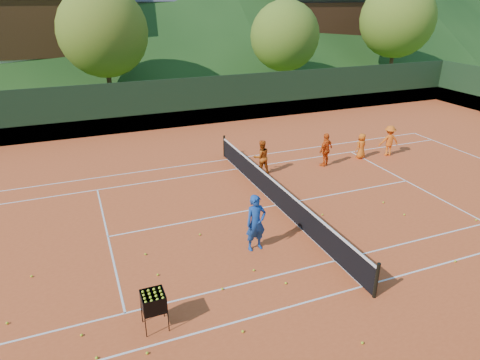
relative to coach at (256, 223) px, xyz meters
name	(u,v)px	position (x,y,z in m)	size (l,w,h in m)	color
ground	(276,206)	(2.02, 2.54, -0.97)	(400.00, 400.00, 0.00)	#315119
clay_court	(276,205)	(2.02, 2.54, -0.96)	(40.00, 24.00, 0.02)	#C2481F
coach	(256,223)	(0.00, 0.00, 0.00)	(0.69, 0.45, 1.89)	#174196
student_a	(261,157)	(2.82, 5.76, -0.15)	(0.77, 0.60, 1.59)	#CA5412
student_b	(326,150)	(6.07, 5.50, -0.13)	(0.95, 0.40, 1.63)	#ED5915
student_c	(361,146)	(8.30, 5.73, -0.30)	(0.63, 0.41, 1.28)	orange
student_d	(389,141)	(9.86, 5.57, -0.17)	(1.01, 0.58, 1.56)	orange
tennis_ball_1	(222,289)	(-1.72, -1.61, -0.91)	(0.07, 0.07, 0.07)	#B6DA24
tennis_ball_3	(145,254)	(-3.39, 0.94, -0.91)	(0.07, 0.07, 0.07)	#B6DA24
tennis_ball_5	(96,358)	(-5.20, -2.88, -0.91)	(0.07, 0.07, 0.07)	#B6DA24
tennis_ball_7	(254,270)	(-0.55, -1.13, -0.91)	(0.07, 0.07, 0.07)	#B6DA24
tennis_ball_8	(455,261)	(5.41, -3.01, -0.91)	(0.07, 0.07, 0.07)	#B6DA24
tennis_ball_9	(476,220)	(8.22, -1.31, -0.91)	(0.07, 0.07, 0.07)	#B6DA24
tennis_ball_11	(7,323)	(-7.18, -0.88, -0.91)	(0.07, 0.07, 0.07)	#B6DA24
tennis_ball_12	(81,335)	(-5.47, -2.01, -0.91)	(0.07, 0.07, 0.07)	#B6DA24
tennis_ball_15	(362,343)	(0.67, -4.74, -0.91)	(0.07, 0.07, 0.07)	#B6DA24
tennis_ball_16	(32,276)	(-6.69, 1.02, -0.91)	(0.07, 0.07, 0.07)	#B6DA24
tennis_ball_17	(200,234)	(-1.44, 1.46, -0.91)	(0.07, 0.07, 0.07)	#B6DA24
tennis_ball_20	(404,215)	(6.08, 0.00, -0.91)	(0.07, 0.07, 0.07)	#B6DA24
tennis_ball_21	(158,275)	(-3.26, -0.28, -0.91)	(0.07, 0.07, 0.07)	#B6DA24
tennis_ball_22	(322,215)	(3.23, 1.14, -0.91)	(0.07, 0.07, 0.07)	#B6DA24
tennis_ball_23	(286,283)	(0.05, -2.04, -0.91)	(0.07, 0.07, 0.07)	#B6DA24
tennis_ball_24	(243,331)	(-1.81, -3.34, -0.91)	(0.07, 0.07, 0.07)	#B6DA24
tennis_ball_25	(147,353)	(-4.11, -3.16, -0.91)	(0.07, 0.07, 0.07)	#B6DA24
tennis_ball_27	(383,202)	(6.03, 1.13, -0.91)	(0.07, 0.07, 0.07)	#B6DA24
court_lines	(276,205)	(2.02, 2.54, -0.94)	(23.83, 11.03, 0.00)	white
tennis_net	(277,194)	(2.02, 2.54, -0.44)	(0.10, 12.07, 1.10)	black
perimeter_fence	(278,176)	(2.02, 2.54, 0.30)	(40.40, 24.24, 3.00)	black
ball_hopper	(153,302)	(-3.74, -2.34, -0.20)	(0.57, 0.57, 1.00)	black
chalet_left	(19,20)	(-7.98, 32.54, 4.68)	(13.80, 9.93, 12.92)	beige
chalet_mid	(187,22)	(8.02, 36.54, 4.02)	(12.65, 8.82, 11.45)	beige
chalet_right	(320,18)	(22.02, 32.54, 4.29)	(11.50, 8.82, 11.91)	beige
tree_b	(103,32)	(-1.98, 22.54, 4.23)	(6.40, 6.40, 8.40)	#41281A
tree_c	(285,36)	(12.02, 21.54, 3.58)	(5.60, 5.60, 7.35)	#402719
tree_d	(397,20)	(24.02, 22.54, 4.55)	(6.80, 6.80, 8.93)	#41271A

